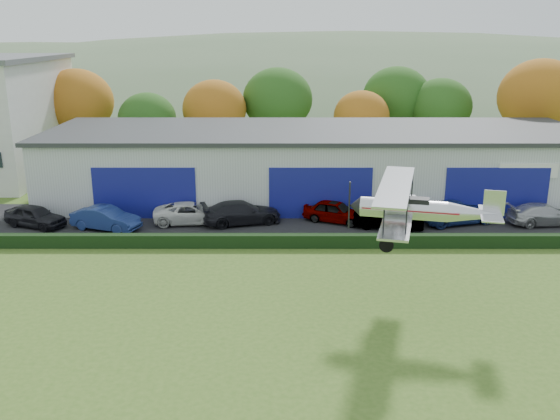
{
  "coord_description": "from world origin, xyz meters",
  "views": [
    {
      "loc": [
        2.26,
        -18.1,
        12.4
      ],
      "look_at": [
        2.25,
        11.09,
        3.83
      ],
      "focal_mm": 39.04,
      "sensor_mm": 36.0,
      "label": 1
    }
  ],
  "objects_px": {
    "car_1": "(106,218)",
    "car_3": "(241,212)",
    "car_2": "(191,213)",
    "biplane": "(417,208)",
    "car_0": "(35,216)",
    "car_5": "(389,217)",
    "car_7": "(544,214)",
    "hangar": "(316,163)",
    "car_6": "(457,212)",
    "car_4": "(335,211)"
  },
  "relations": [
    {
      "from": "car_1",
      "to": "car_3",
      "type": "relative_size",
      "value": 0.86
    },
    {
      "from": "car_1",
      "to": "car_2",
      "type": "distance_m",
      "value": 5.52
    },
    {
      "from": "biplane",
      "to": "car_0",
      "type": "bearing_deg",
      "value": 165.59
    },
    {
      "from": "car_3",
      "to": "biplane",
      "type": "distance_m",
      "value": 15.98
    },
    {
      "from": "car_0",
      "to": "car_1",
      "type": "xyz_separation_m",
      "value": [
        4.81,
        -0.62,
        0.03
      ]
    },
    {
      "from": "car_0",
      "to": "car_5",
      "type": "relative_size",
      "value": 0.93
    },
    {
      "from": "car_3",
      "to": "biplane",
      "type": "xyz_separation_m",
      "value": [
        8.69,
        -12.79,
        4.03
      ]
    },
    {
      "from": "car_0",
      "to": "car_5",
      "type": "distance_m",
      "value": 23.17
    },
    {
      "from": "car_7",
      "to": "biplane",
      "type": "distance_m",
      "value": 17.48
    },
    {
      "from": "car_1",
      "to": "car_5",
      "type": "relative_size",
      "value": 1.0
    },
    {
      "from": "hangar",
      "to": "car_1",
      "type": "height_order",
      "value": "hangar"
    },
    {
      "from": "car_0",
      "to": "car_6",
      "type": "xyz_separation_m",
      "value": [
        27.99,
        0.94,
        0.02
      ]
    },
    {
      "from": "car_4",
      "to": "car_0",
      "type": "bearing_deg",
      "value": 117.95
    },
    {
      "from": "car_3",
      "to": "car_6",
      "type": "height_order",
      "value": "car_3"
    },
    {
      "from": "car_2",
      "to": "hangar",
      "type": "bearing_deg",
      "value": -55.45
    },
    {
      "from": "biplane",
      "to": "car_3",
      "type": "bearing_deg",
      "value": 138.43
    },
    {
      "from": "car_7",
      "to": "car_5",
      "type": "bearing_deg",
      "value": 89.06
    },
    {
      "from": "car_5",
      "to": "car_6",
      "type": "relative_size",
      "value": 0.85
    },
    {
      "from": "car_1",
      "to": "car_7",
      "type": "height_order",
      "value": "car_1"
    },
    {
      "from": "car_1",
      "to": "car_2",
      "type": "height_order",
      "value": "car_1"
    },
    {
      "from": "hangar",
      "to": "car_6",
      "type": "distance_m",
      "value": 11.65
    },
    {
      "from": "car_0",
      "to": "car_3",
      "type": "height_order",
      "value": "car_3"
    },
    {
      "from": "car_7",
      "to": "biplane",
      "type": "bearing_deg",
      "value": 132.37
    },
    {
      "from": "car_2",
      "to": "biplane",
      "type": "bearing_deg",
      "value": -141.7
    },
    {
      "from": "car_3",
      "to": "biplane",
      "type": "height_order",
      "value": "biplane"
    },
    {
      "from": "hangar",
      "to": "car_1",
      "type": "distance_m",
      "value": 16.52
    },
    {
      "from": "hangar",
      "to": "car_3",
      "type": "bearing_deg",
      "value": -126.35
    },
    {
      "from": "biplane",
      "to": "car_5",
      "type": "bearing_deg",
      "value": 99.57
    },
    {
      "from": "car_3",
      "to": "car_4",
      "type": "distance_m",
      "value": 6.3
    },
    {
      "from": "car_1",
      "to": "car_4",
      "type": "height_order",
      "value": "car_1"
    },
    {
      "from": "car_3",
      "to": "biplane",
      "type": "bearing_deg",
      "value": -161.93
    },
    {
      "from": "car_6",
      "to": "biplane",
      "type": "bearing_deg",
      "value": 139.29
    },
    {
      "from": "car_2",
      "to": "car_3",
      "type": "bearing_deg",
      "value": -96.79
    },
    {
      "from": "car_3",
      "to": "biplane",
      "type": "relative_size",
      "value": 0.68
    },
    {
      "from": "biplane",
      "to": "hangar",
      "type": "bearing_deg",
      "value": 113.75
    },
    {
      "from": "car_7",
      "to": "car_1",
      "type": "bearing_deg",
      "value": 86.76
    },
    {
      "from": "hangar",
      "to": "car_4",
      "type": "height_order",
      "value": "hangar"
    },
    {
      "from": "car_3",
      "to": "car_7",
      "type": "distance_m",
      "value": 20.12
    },
    {
      "from": "car_2",
      "to": "car_0",
      "type": "bearing_deg",
      "value": 89.65
    },
    {
      "from": "car_0",
      "to": "car_5",
      "type": "bearing_deg",
      "value": -68.45
    },
    {
      "from": "hangar",
      "to": "car_5",
      "type": "distance_m",
      "value": 9.51
    },
    {
      "from": "car_3",
      "to": "car_2",
      "type": "bearing_deg",
      "value": 71.82
    },
    {
      "from": "car_1",
      "to": "car_6",
      "type": "relative_size",
      "value": 0.86
    },
    {
      "from": "hangar",
      "to": "car_1",
      "type": "relative_size",
      "value": 8.95
    },
    {
      "from": "car_1",
      "to": "car_5",
      "type": "bearing_deg",
      "value": -69.68
    },
    {
      "from": "car_0",
      "to": "car_6",
      "type": "bearing_deg",
      "value": -65.65
    },
    {
      "from": "hangar",
      "to": "car_4",
      "type": "relative_size",
      "value": 9.46
    },
    {
      "from": "car_1",
      "to": "biplane",
      "type": "relative_size",
      "value": 0.58
    },
    {
      "from": "car_4",
      "to": "biplane",
      "type": "distance_m",
      "value": 13.96
    },
    {
      "from": "hangar",
      "to": "car_0",
      "type": "relative_size",
      "value": 9.63
    }
  ]
}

